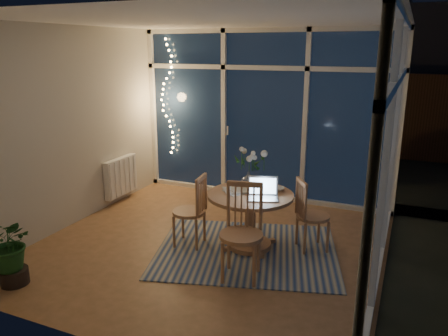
{
  "coord_description": "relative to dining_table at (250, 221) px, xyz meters",
  "views": [
    {
      "loc": [
        2.09,
        -4.38,
        2.32
      ],
      "look_at": [
        0.08,
        0.25,
        0.92
      ],
      "focal_mm": 35.0,
      "sensor_mm": 36.0,
      "label": 1
    }
  ],
  "objects": [
    {
      "name": "chair_front",
      "position": [
        0.16,
        -0.71,
        0.16
      ],
      "size": [
        0.55,
        0.55,
        1.01
      ],
      "primitive_type": "cube",
      "rotation": [
        0.0,
        0.0,
        0.2
      ],
      "color": "#AD704E",
      "rests_on": "floor"
    },
    {
      "name": "newspapers",
      "position": [
        -0.13,
        0.05,
        0.35
      ],
      "size": [
        0.44,
        0.43,
        0.02
      ],
      "primitive_type": "cube",
      "rotation": [
        0.0,
        0.0,
        0.67
      ],
      "color": "white",
      "rests_on": "dining_table"
    },
    {
      "name": "chair_left",
      "position": [
        -0.7,
        -0.22,
        0.11
      ],
      "size": [
        0.46,
        0.46,
        0.9
      ],
      "primitive_type": "cube",
      "rotation": [
        0.0,
        0.0,
        -1.45
      ],
      "color": "#AD704E",
      "rests_on": "floor"
    },
    {
      "name": "fairy_lights",
      "position": [
        -2.12,
        1.74,
        1.18
      ],
      "size": [
        0.24,
        0.1,
        1.85
      ],
      "primitive_type": null,
      "color": "#FABE64",
      "rests_on": "window_wall_back"
    },
    {
      "name": "dining_table",
      "position": [
        0.0,
        0.0,
        0.0
      ],
      "size": [
        1.24,
        1.24,
        0.68
      ],
      "primitive_type": "cylinder",
      "rotation": [
        0.0,
        0.0,
        0.28
      ],
      "color": "#AD704E",
      "rests_on": "floor"
    },
    {
      "name": "chair_right",
      "position": [
        0.69,
        0.26,
        0.1
      ],
      "size": [
        0.57,
        0.57,
        0.88
      ],
      "primitive_type": "cube",
      "rotation": [
        0.0,
        0.0,
        2.15
      ],
      "color": "#AD704E",
      "rests_on": "floor"
    },
    {
      "name": "phone",
      "position": [
        0.11,
        -0.11,
        0.35
      ],
      "size": [
        0.11,
        0.1,
        0.01
      ],
      "primitive_type": "cube",
      "rotation": [
        0.0,
        0.0,
        0.61
      ],
      "color": "black",
      "rests_on": "dining_table"
    },
    {
      "name": "window_wall_right",
      "position": [
        1.49,
        -0.14,
        0.96
      ],
      "size": [
        0.1,
        4.0,
        2.6
      ],
      "primitive_type": "cube",
      "color": "white",
      "rests_on": "floor"
    },
    {
      "name": "radiator",
      "position": [
        -2.41,
        0.76,
        0.06
      ],
      "size": [
        0.1,
        0.7,
        0.58
      ],
      "primitive_type": "cube",
      "color": "white",
      "rests_on": "wall_left"
    },
    {
      "name": "garden_shrubs",
      "position": [
        -1.27,
        3.26,
        0.11
      ],
      "size": [
        0.9,
        0.9,
        0.9
      ],
      "primitive_type": "sphere",
      "color": "black",
      "rests_on": "ground"
    },
    {
      "name": "flower_vase",
      "position": [
        -0.11,
        0.23,
        0.45
      ],
      "size": [
        0.25,
        0.25,
        0.21
      ],
      "primitive_type": "imported",
      "rotation": [
        0.0,
        0.0,
        0.28
      ],
      "color": "white",
      "rests_on": "dining_table"
    },
    {
      "name": "wall_left",
      "position": [
        -2.47,
        -0.14,
        0.96
      ],
      "size": [
        0.04,
        4.0,
        2.6
      ],
      "primitive_type": "cube",
      "color": "beige",
      "rests_on": "floor"
    },
    {
      "name": "bowl",
      "position": [
        0.25,
        0.24,
        0.36
      ],
      "size": [
        0.19,
        0.19,
        0.04
      ],
      "primitive_type": "imported",
      "rotation": [
        0.0,
        0.0,
        0.28
      ],
      "color": "silver",
      "rests_on": "dining_table"
    },
    {
      "name": "laptop",
      "position": [
        0.19,
        -0.12,
        0.47
      ],
      "size": [
        0.42,
        0.39,
        0.25
      ],
      "primitive_type": null,
      "rotation": [
        0.0,
        0.0,
        0.34
      ],
      "color": "#BABABE",
      "rests_on": "dining_table"
    },
    {
      "name": "wall_front",
      "position": [
        -0.47,
        -2.14,
        0.96
      ],
      "size": [
        4.0,
        0.04,
        2.6
      ],
      "primitive_type": "cube",
      "color": "beige",
      "rests_on": "floor"
    },
    {
      "name": "potted_plant",
      "position": [
        -1.9,
        -1.73,
        0.04
      ],
      "size": [
        0.62,
        0.57,
        0.76
      ],
      "primitive_type": "imported",
      "rotation": [
        0.0,
        0.0,
        0.2
      ],
      "color": "#19471C",
      "rests_on": "floor"
    },
    {
      "name": "wall_back",
      "position": [
        -0.47,
        1.86,
        0.96
      ],
      "size": [
        4.0,
        0.04,
        2.6
      ],
      "primitive_type": "cube",
      "color": "beige",
      "rests_on": "floor"
    },
    {
      "name": "ceiling",
      "position": [
        -0.47,
        -0.14,
        2.26
      ],
      "size": [
        4.0,
        4.0,
        0.0
      ],
      "primitive_type": "plane",
      "color": "white",
      "rests_on": "wall_back"
    },
    {
      "name": "floor",
      "position": [
        -0.47,
        -0.14,
        -0.34
      ],
      "size": [
        4.0,
        4.0,
        0.0
      ],
      "primitive_type": "plane",
      "color": "brown",
      "rests_on": "ground"
    },
    {
      "name": "window_wall_back",
      "position": [
        -0.47,
        1.82,
        0.96
      ],
      "size": [
        4.0,
        0.1,
        2.6
      ],
      "primitive_type": "cube",
      "color": "white",
      "rests_on": "floor"
    },
    {
      "name": "rug",
      "position": [
        0.0,
        -0.1,
        -0.34
      ],
      "size": [
        2.46,
        2.17,
        0.01
      ],
      "primitive_type": "cube",
      "rotation": [
        0.0,
        0.0,
        0.28
      ],
      "color": "#BBB298",
      "rests_on": "floor"
    },
    {
      "name": "garden_patio",
      "position": [
        0.03,
        4.86,
        -0.4
      ],
      "size": [
        12.0,
        6.0,
        0.1
      ],
      "primitive_type": "cube",
      "color": "black",
      "rests_on": "ground"
    },
    {
      "name": "wall_right",
      "position": [
        1.53,
        -0.14,
        0.96
      ],
      "size": [
        0.04,
        4.0,
        2.6
      ],
      "primitive_type": "cube",
      "color": "beige",
      "rests_on": "floor"
    },
    {
      "name": "neighbour_roof",
      "position": [
        -0.17,
        8.36,
        1.86
      ],
      "size": [
        7.0,
        3.0,
        2.2
      ],
      "primitive_type": "cube",
      "color": "#33343D",
      "rests_on": "ground"
    },
    {
      "name": "garden_fence",
      "position": [
        -0.47,
        5.36,
        0.56
      ],
      "size": [
        11.0,
        0.08,
        1.8
      ],
      "primitive_type": "cube",
      "color": "#332212",
      "rests_on": "ground"
    }
  ]
}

